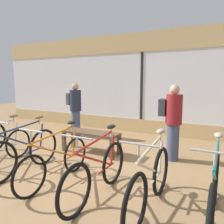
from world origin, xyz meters
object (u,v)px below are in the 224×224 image
object	(u,v)px
bicycle_center_left	(24,152)
bicycle_right	(151,182)
bicycle_center	(56,161)
bicycle_center_right	(97,172)
customer_near_rack	(75,108)
bicycle_far_right	(214,193)
customer_by_window	(173,120)
display_bench	(91,136)

from	to	relation	value
bicycle_center_left	bicycle_right	xyz separation A→B (m)	(2.44, -0.07, -0.00)
bicycle_center	bicycle_center_right	world-z (taller)	bicycle_center_right
bicycle_center	customer_near_rack	distance (m)	3.12
bicycle_center_left	bicycle_far_right	bearing A→B (deg)	0.56
bicycle_center_right	customer_by_window	size ratio (longest dim) A/B	1.07
bicycle_center	bicycle_center_left	bearing A→B (deg)	179.38
bicycle_center_right	customer_by_window	world-z (taller)	customer_by_window
bicycle_right	display_bench	size ratio (longest dim) A/B	1.24
customer_by_window	display_bench	bearing A→B (deg)	-166.86
display_bench	customer_by_window	world-z (taller)	customer_by_window
bicycle_center	bicycle_right	bearing A→B (deg)	-2.15
display_bench	customer_by_window	distance (m)	1.90
bicycle_right	customer_by_window	size ratio (longest dim) A/B	1.07
bicycle_center_right	bicycle_center_left	bearing A→B (deg)	176.55
bicycle_center_right	bicycle_far_right	size ratio (longest dim) A/B	0.97
bicycle_center	bicycle_center_right	bearing A→B (deg)	-6.01
bicycle_right	customer_near_rack	world-z (taller)	customer_near_rack
bicycle_center_right	customer_near_rack	world-z (taller)	customer_near_rack
bicycle_center_right	display_bench	world-z (taller)	bicycle_center_right
bicycle_center	customer_near_rack	size ratio (longest dim) A/B	1.06
customer_near_rack	customer_by_window	size ratio (longest dim) A/B	1.00
display_bench	bicycle_center_left	bearing A→B (deg)	-106.51
bicycle_center_left	bicycle_center	bearing A→B (deg)	-0.62
bicycle_center	bicycle_far_right	distance (m)	2.39
display_bench	customer_near_rack	bearing A→B (deg)	139.37
bicycle_right	bicycle_far_right	distance (m)	0.75
customer_near_rack	customer_by_window	distance (m)	3.14
bicycle_right	display_bench	distance (m)	2.55
bicycle_center_left	bicycle_far_right	xyz separation A→B (m)	(3.18, 0.03, -0.01)
bicycle_center_left	display_bench	bearing A→B (deg)	73.49
bicycle_far_right	bicycle_center_right	bearing A→B (deg)	-175.12
bicycle_center_left	customer_near_rack	world-z (taller)	customer_near_rack
display_bench	bicycle_far_right	bearing A→B (deg)	-28.95
customer_by_window	bicycle_center_right	bearing A→B (deg)	-106.50
bicycle_center_left	customer_near_rack	size ratio (longest dim) A/B	1.05
bicycle_center	bicycle_far_right	world-z (taller)	bicycle_far_right
customer_near_rack	bicycle_center_left	bearing A→B (deg)	-72.80
bicycle_center	bicycle_far_right	size ratio (longest dim) A/B	0.96
bicycle_center_left	customer_near_rack	xyz separation A→B (m)	(-0.81, 2.62, 0.48)
bicycle_center_right	bicycle_right	world-z (taller)	bicycle_right
bicycle_center_right	bicycle_center	bearing A→B (deg)	173.99
bicycle_center	display_bench	size ratio (longest dim) A/B	1.23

